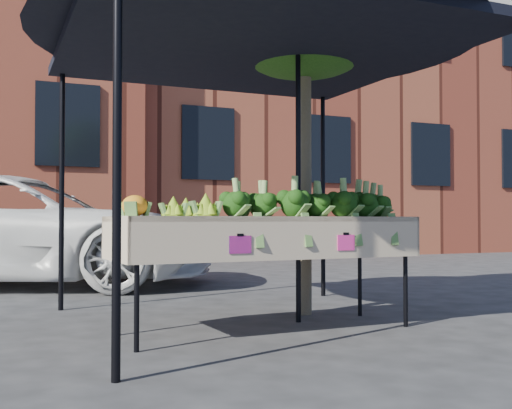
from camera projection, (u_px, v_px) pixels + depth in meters
name	position (u px, v px, depth m)	size (l,w,h in m)	color
ground	(253.00, 336.00, 4.67)	(90.00, 90.00, 0.00)	#252528
table	(266.00, 274.00, 4.88)	(2.44, 0.91, 0.90)	tan
canopy	(257.00, 162.00, 5.27)	(3.16, 3.16, 2.74)	black
broccoli_heap	(308.00, 200.00, 5.07)	(1.61, 0.58, 0.28)	black
romanesco_cluster	(185.00, 202.00, 4.62)	(0.44, 0.48, 0.21)	#7FAA22
cauliflower_pair	(135.00, 203.00, 4.44)	(0.21, 0.21, 0.19)	orange
vehicle	(22.00, 89.00, 8.34)	(2.43, 1.47, 5.27)	white
street_tree	(304.00, 107.00, 5.78)	(1.96, 1.96, 3.86)	#1E4C14
building_right	(305.00, 110.00, 19.02)	(12.00, 8.00, 8.50)	maroon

